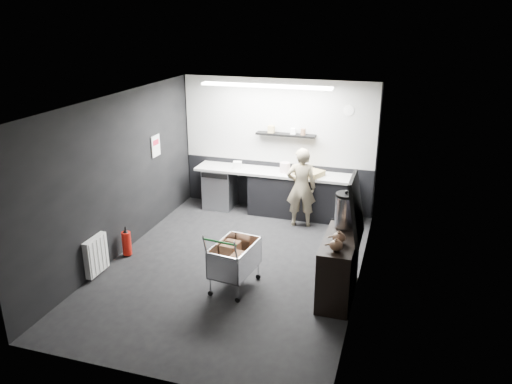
% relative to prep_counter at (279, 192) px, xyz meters
% --- Properties ---
extents(floor, '(5.50, 5.50, 0.00)m').
position_rel_prep_counter_xyz_m(floor, '(-0.14, -2.42, -0.46)').
color(floor, black).
rests_on(floor, ground).
extents(ceiling, '(5.50, 5.50, 0.00)m').
position_rel_prep_counter_xyz_m(ceiling, '(-0.14, -2.42, 2.24)').
color(ceiling, white).
rests_on(ceiling, wall_back).
extents(wall_back, '(5.50, 0.00, 5.50)m').
position_rel_prep_counter_xyz_m(wall_back, '(-0.14, 0.33, 0.89)').
color(wall_back, black).
rests_on(wall_back, floor).
extents(wall_front, '(5.50, 0.00, 5.50)m').
position_rel_prep_counter_xyz_m(wall_front, '(-0.14, -5.17, 0.89)').
color(wall_front, black).
rests_on(wall_front, floor).
extents(wall_left, '(0.00, 5.50, 5.50)m').
position_rel_prep_counter_xyz_m(wall_left, '(-2.14, -2.42, 0.89)').
color(wall_left, black).
rests_on(wall_left, floor).
extents(wall_right, '(0.00, 5.50, 5.50)m').
position_rel_prep_counter_xyz_m(wall_right, '(1.86, -2.42, 0.89)').
color(wall_right, black).
rests_on(wall_right, floor).
extents(kitchen_wall_panel, '(3.95, 0.02, 1.70)m').
position_rel_prep_counter_xyz_m(kitchen_wall_panel, '(-0.14, 0.31, 1.39)').
color(kitchen_wall_panel, beige).
rests_on(kitchen_wall_panel, wall_back).
extents(dado_panel, '(3.95, 0.02, 1.00)m').
position_rel_prep_counter_xyz_m(dado_panel, '(-0.14, 0.31, 0.04)').
color(dado_panel, black).
rests_on(dado_panel, wall_back).
extents(floating_shelf, '(1.20, 0.22, 0.04)m').
position_rel_prep_counter_xyz_m(floating_shelf, '(0.06, 0.20, 1.16)').
color(floating_shelf, black).
rests_on(floating_shelf, wall_back).
extents(wall_clock, '(0.20, 0.03, 0.20)m').
position_rel_prep_counter_xyz_m(wall_clock, '(1.26, 0.30, 1.69)').
color(wall_clock, white).
rests_on(wall_clock, wall_back).
extents(poster, '(0.02, 0.30, 0.40)m').
position_rel_prep_counter_xyz_m(poster, '(-2.12, -1.12, 1.09)').
color(poster, white).
rests_on(poster, wall_left).
extents(poster_red_band, '(0.02, 0.22, 0.10)m').
position_rel_prep_counter_xyz_m(poster_red_band, '(-2.11, -1.12, 1.16)').
color(poster_red_band, red).
rests_on(poster_red_band, poster).
extents(radiator, '(0.10, 0.50, 0.60)m').
position_rel_prep_counter_xyz_m(radiator, '(-2.08, -3.32, -0.11)').
color(radiator, white).
rests_on(radiator, wall_left).
extents(ceiling_strip, '(2.40, 0.20, 0.04)m').
position_rel_prep_counter_xyz_m(ceiling_strip, '(-0.14, -0.57, 2.21)').
color(ceiling_strip, white).
rests_on(ceiling_strip, ceiling).
extents(prep_counter, '(3.20, 0.61, 0.90)m').
position_rel_prep_counter_xyz_m(prep_counter, '(0.00, 0.00, 0.00)').
color(prep_counter, black).
rests_on(prep_counter, floor).
extents(person, '(0.63, 0.47, 1.55)m').
position_rel_prep_counter_xyz_m(person, '(0.55, -0.45, 0.32)').
color(person, beige).
rests_on(person, floor).
extents(shopping_cart, '(0.62, 0.94, 0.97)m').
position_rel_prep_counter_xyz_m(shopping_cart, '(0.11, -3.02, 0.00)').
color(shopping_cart, silver).
rests_on(shopping_cart, floor).
extents(sideboard, '(0.52, 1.22, 1.83)m').
position_rel_prep_counter_xyz_m(sideboard, '(1.63, -2.76, 0.12)').
color(sideboard, black).
rests_on(sideboard, floor).
extents(fire_extinguisher, '(0.15, 0.15, 0.51)m').
position_rel_prep_counter_xyz_m(fire_extinguisher, '(-1.99, -2.59, -0.21)').
color(fire_extinguisher, red).
rests_on(fire_extinguisher, floor).
extents(cardboard_box, '(0.63, 0.57, 0.10)m').
position_rel_prep_counter_xyz_m(cardboard_box, '(0.61, -0.05, 0.49)').
color(cardboard_box, '#A38D57').
rests_on(cardboard_box, prep_counter).
extents(pink_tub, '(0.20, 0.20, 0.20)m').
position_rel_prep_counter_xyz_m(pink_tub, '(0.11, 0.00, 0.54)').
color(pink_tub, beige).
rests_on(pink_tub, prep_counter).
extents(white_container, '(0.19, 0.17, 0.15)m').
position_rel_prep_counter_xyz_m(white_container, '(-0.87, -0.05, 0.52)').
color(white_container, white).
rests_on(white_container, prep_counter).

